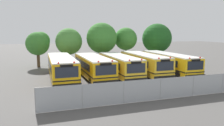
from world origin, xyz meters
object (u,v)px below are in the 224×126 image
school_bus_1 (93,66)px  tree_4 (157,38)px  school_bus_4 (168,62)px  school_bus_2 (119,65)px  tree_0 (39,43)px  school_bus_0 (62,67)px  school_bus_3 (144,63)px  tree_1 (69,41)px  tree_2 (101,38)px  tree_3 (125,38)px  traffic_cone (98,97)px

school_bus_1 → tree_4: (13.53, 9.16, 2.91)m
school_bus_4 → school_bus_2: bearing=2.5°
tree_0 → school_bus_0: bearing=-76.0°
school_bus_3 → tree_4: 11.42m
school_bus_2 → tree_0: tree_0 is taller
school_bus_1 → school_bus_0: bearing=-5.6°
school_bus_1 → tree_1: size_ratio=1.67×
tree_1 → tree_2: bearing=-4.9°
school_bus_4 → school_bus_1: bearing=2.3°
school_bus_3 → school_bus_0: bearing=1.5°
school_bus_1 → tree_0: size_ratio=1.84×
tree_2 → tree_3: size_ratio=1.12×
school_bus_3 → school_bus_4: 3.52m
school_bus_3 → tree_3: (0.99, 8.83, 2.87)m
school_bus_2 → tree_3: (4.46, 9.24, 2.90)m
school_bus_2 → tree_2: 9.15m
tree_3 → tree_4: tree_4 is taller
school_bus_1 → school_bus_2: school_bus_2 is taller
school_bus_1 → school_bus_3: (6.72, 0.45, 0.03)m
school_bus_3 → tree_1: bearing=-45.5°
school_bus_1 → tree_3: bearing=-131.1°
school_bus_1 → tree_3: size_ratio=1.63×
school_bus_2 → school_bus_3: size_ratio=0.95×
tree_1 → tree_3: size_ratio=0.97×
school_bus_1 → school_bus_3: bearing=-177.6°
school_bus_4 → tree_1: 15.06m
school_bus_4 → tree_2: size_ratio=1.62×
traffic_cone → school_bus_4: bearing=36.2°
tree_3 → school_bus_4: bearing=-74.4°
school_bus_0 → tree_2: tree_2 is taller
school_bus_0 → school_bus_1: bearing=175.5°
school_bus_0 → tree_1: bearing=-102.7°
school_bus_4 → tree_4: 9.96m
school_bus_4 → tree_1: size_ratio=1.86×
tree_0 → tree_3: bearing=-3.5°
traffic_cone → tree_1: bearing=90.2°
tree_1 → school_bus_1: bearing=-79.7°
tree_2 → tree_3: tree_2 is taller
school_bus_1 → school_bus_3: school_bus_3 is taller
tree_0 → tree_4: bearing=-2.9°
school_bus_2 → school_bus_1: bearing=0.6°
traffic_cone → school_bus_3: bearing=46.9°
school_bus_4 → traffic_cone: 14.71m
tree_4 → tree_3: bearing=178.7°
school_bus_1 → school_bus_3: 6.73m
tree_0 → tree_1: size_ratio=0.91×
tree_1 → tree_2: 5.03m
tree_0 → school_bus_3: bearing=-37.2°
tree_1 → tree_3: (9.36, 0.18, 0.33)m
school_bus_1 → tree_1: 9.61m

